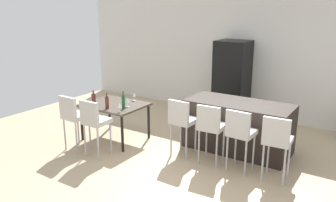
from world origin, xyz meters
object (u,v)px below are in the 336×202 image
object	(u,v)px
wine_bottle_far	(123,102)
wine_bottle_right	(107,102)
bar_chair_far	(277,139)
dining_chair_far	(94,119)
dining_table	(115,107)
wine_glass_left	(128,100)
bar_chair_left	(182,119)
wine_glass_near	(134,95)
wine_glass_end	(120,105)
wine_bottle_middle	(94,100)
refrigerator	(232,80)
bar_chair_middle	(211,125)
dining_chair_near	(73,114)
kitchen_island	(238,126)
bar_chair_right	(240,131)

from	to	relation	value
wine_bottle_far	wine_bottle_right	xyz separation A→B (m)	(-0.27, -0.15, -0.01)
bar_chair_far	dining_chair_far	xyz separation A→B (m)	(-2.93, -0.86, 0.00)
wine_bottle_right	bar_chair_far	bearing A→B (deg)	6.31
dining_table	wine_glass_left	bearing A→B (deg)	-1.29
bar_chair_left	wine_glass_near	distance (m)	1.41
wine_bottle_far	dining_chair_far	bearing A→B (deg)	-98.60
dining_table	wine_glass_end	xyz separation A→B (m)	(0.44, -0.34, 0.20)
bar_chair_left	wine_bottle_middle	xyz separation A→B (m)	(-1.73, -0.39, 0.17)
refrigerator	wine_glass_near	bearing A→B (deg)	-119.74
bar_chair_middle	wine_glass_near	xyz separation A→B (m)	(-1.92, 0.37, 0.17)
dining_chair_near	wine_glass_end	world-z (taller)	dining_chair_near
wine_glass_left	wine_glass_near	bearing A→B (deg)	112.41
dining_chair_far	wine_bottle_far	distance (m)	0.70
kitchen_island	bar_chair_left	size ratio (longest dim) A/B	1.82
bar_chair_middle	wine_bottle_far	size ratio (longest dim) A/B	3.07
bar_chair_left	bar_chair_right	distance (m)	1.08
dining_table	wine_bottle_right	distance (m)	0.38
wine_bottle_far	wine_glass_end	distance (m)	0.20
bar_chair_far	wine_bottle_far	world-z (taller)	wine_bottle_far
wine_bottle_right	wine_glass_left	world-z (taller)	wine_bottle_right
dining_chair_far	wine_bottle_middle	world-z (taller)	wine_bottle_middle
wine_glass_end	bar_chair_far	bearing A→B (deg)	7.81
dining_chair_far	wine_bottle_far	size ratio (longest dim) A/B	3.07
bar_chair_right	wine_glass_end	distance (m)	2.21
kitchen_island	wine_bottle_right	xyz separation A→B (m)	(-2.16, -1.15, 0.40)
bar_chair_left	bar_chair_middle	distance (m)	0.56
bar_chair_far	dining_chair_far	bearing A→B (deg)	-163.64
kitchen_island	wine_bottle_middle	bearing A→B (deg)	-154.11
bar_chair_left	bar_chair_right	world-z (taller)	same
wine_bottle_middle	wine_glass_left	world-z (taller)	wine_bottle_middle
kitchen_island	wine_glass_end	xyz separation A→B (m)	(-1.81, -1.18, 0.40)
dining_chair_near	bar_chair_middle	bearing A→B (deg)	20.03
wine_bottle_middle	bar_chair_left	bearing A→B (deg)	12.58
wine_bottle_middle	wine_glass_end	world-z (taller)	wine_bottle_middle
bar_chair_right	wine_bottle_middle	size ratio (longest dim) A/B	3.32
bar_chair_left	wine_glass_left	xyz separation A→B (m)	(-1.19, -0.04, 0.17)
wine_bottle_far	wine_glass_near	world-z (taller)	wine_bottle_far
wine_glass_near	bar_chair_far	bearing A→B (deg)	-6.95
wine_bottle_right	wine_bottle_middle	bearing A→B (deg)	-171.60
bar_chair_left	dining_chair_near	world-z (taller)	same
dining_table	wine_glass_left	world-z (taller)	wine_glass_left
bar_chair_left	refrigerator	xyz separation A→B (m)	(-0.14, 2.49, 0.22)
dining_chair_far	wine_glass_near	xyz separation A→B (m)	(-0.09, 1.23, 0.17)
dining_table	wine_bottle_middle	bearing A→B (deg)	-119.87
bar_chair_left	bar_chair_far	world-z (taller)	same
wine_bottle_middle	dining_chair_far	bearing A→B (deg)	-45.27
bar_chair_far	wine_bottle_far	bearing A→B (deg)	-176.18
bar_chair_left	wine_bottle_far	world-z (taller)	wine_bottle_far
wine_bottle_far	wine_glass_left	world-z (taller)	wine_bottle_far
bar_chair_left	wine_glass_end	xyz separation A→B (m)	(-1.09, -0.38, 0.17)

